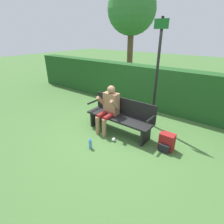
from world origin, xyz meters
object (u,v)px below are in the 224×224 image
object	(u,v)px
park_bench	(120,116)
backpack	(167,142)
tree	(132,10)
water_bottle	(90,144)
signpost	(157,72)
person_seated	(109,107)

from	to	relation	value
park_bench	backpack	bearing A→B (deg)	-1.70
tree	water_bottle	bearing A→B (deg)	-66.21
water_bottle	signpost	xyz separation A→B (m)	(0.64, 1.89, 1.44)
park_bench	backpack	size ratio (longest dim) A/B	4.56
backpack	person_seated	bearing A→B (deg)	-176.95
park_bench	water_bottle	xyz separation A→B (m)	(-0.11, -1.06, -0.35)
signpost	tree	world-z (taller)	tree
backpack	water_bottle	bearing A→B (deg)	-144.33
backpack	tree	size ratio (longest dim) A/B	0.09
signpost	water_bottle	bearing A→B (deg)	-108.80
water_bottle	backpack	bearing A→B (deg)	35.67
water_bottle	signpost	world-z (taller)	signpost
water_bottle	person_seated	bearing A→B (deg)	100.89
backpack	water_bottle	xyz separation A→B (m)	(-1.42, -1.02, -0.07)
park_bench	signpost	size ratio (longest dim) A/B	0.65
person_seated	signpost	bearing A→B (deg)	49.31
person_seated	backpack	size ratio (longest dim) A/B	3.08
backpack	tree	bearing A→B (deg)	130.49
backpack	park_bench	bearing A→B (deg)	178.30
person_seated	signpost	size ratio (longest dim) A/B	0.44
signpost	backpack	bearing A→B (deg)	-48.35
backpack	tree	distance (m)	6.78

